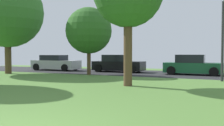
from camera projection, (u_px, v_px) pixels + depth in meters
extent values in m
cube|color=#28282B|center=(170.00, 74.00, 18.99)|extent=(44.00, 6.40, 0.01)
cylinder|color=brown|center=(128.00, 52.00, 12.02)|extent=(0.42, 0.42, 3.30)
cylinder|color=brown|center=(8.00, 54.00, 19.35)|extent=(0.49, 0.49, 3.10)
sphere|color=#38702D|center=(7.00, 12.00, 19.22)|extent=(5.54, 5.54, 5.54)
cylinder|color=brown|center=(89.00, 59.00, 18.32)|extent=(0.28, 0.28, 2.30)
sphere|color=#2D6023|center=(89.00, 31.00, 18.24)|extent=(3.41, 3.41, 3.41)
cube|color=#B7B7BC|center=(56.00, 64.00, 23.05)|extent=(4.53, 1.70, 0.79)
cube|color=black|center=(54.00, 58.00, 23.12)|extent=(2.18, 1.50, 0.49)
cylinder|color=black|center=(75.00, 67.00, 23.18)|extent=(0.64, 0.22, 0.64)
cylinder|color=black|center=(65.00, 68.00, 21.63)|extent=(0.64, 0.22, 0.64)
cylinder|color=black|center=(48.00, 66.00, 24.49)|extent=(0.64, 0.22, 0.64)
cylinder|color=black|center=(36.00, 67.00, 22.94)|extent=(0.64, 0.22, 0.64)
cube|color=black|center=(119.00, 66.00, 21.07)|extent=(4.33, 1.72, 0.76)
cube|color=black|center=(116.00, 58.00, 21.13)|extent=(2.08, 1.51, 0.56)
cylinder|color=black|center=(139.00, 68.00, 21.24)|extent=(0.64, 0.22, 0.64)
cylinder|color=black|center=(132.00, 69.00, 19.67)|extent=(0.64, 0.22, 0.64)
cylinder|color=black|center=(107.00, 67.00, 22.48)|extent=(0.64, 0.22, 0.64)
cylinder|color=black|center=(98.00, 68.00, 20.92)|extent=(0.64, 0.22, 0.64)
cube|color=#195633|center=(193.00, 68.00, 18.36)|extent=(4.15, 1.75, 0.74)
cube|color=black|center=(190.00, 59.00, 18.42)|extent=(1.99, 1.54, 0.59)
cylinder|color=black|center=(215.00, 70.00, 18.56)|extent=(0.64, 0.22, 0.64)
cylinder|color=black|center=(214.00, 72.00, 16.97)|extent=(0.64, 0.22, 0.64)
cylinder|color=black|center=(175.00, 69.00, 19.76)|extent=(0.64, 0.22, 0.64)
cylinder|color=black|center=(171.00, 71.00, 18.17)|extent=(0.64, 0.22, 0.64)
cylinder|color=#2D2D33|center=(223.00, 42.00, 13.93)|extent=(0.14, 0.14, 4.50)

